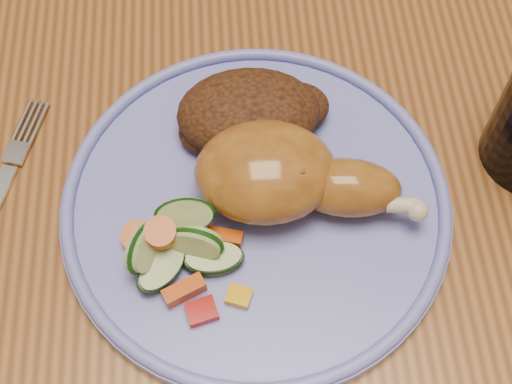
% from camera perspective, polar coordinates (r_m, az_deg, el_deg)
% --- Properties ---
extents(ground, '(4.00, 4.00, 0.00)m').
position_cam_1_polar(ground, '(1.29, 1.43, -13.13)').
color(ground, brown).
rests_on(ground, ground).
extents(dining_table, '(0.90, 1.40, 0.75)m').
position_cam_1_polar(dining_table, '(0.68, 2.65, 2.84)').
color(dining_table, '#935727').
rests_on(dining_table, ground).
extents(plate, '(0.30, 0.30, 0.01)m').
position_cam_1_polar(plate, '(0.55, -0.00, -1.07)').
color(plate, '#7177D5').
rests_on(plate, dining_table).
extents(plate_rim, '(0.30, 0.30, 0.01)m').
position_cam_1_polar(plate_rim, '(0.54, -0.00, -0.52)').
color(plate_rim, '#7177D5').
rests_on(plate_rim, plate).
extents(chicken_leg, '(0.17, 0.09, 0.06)m').
position_cam_1_polar(chicken_leg, '(0.52, 2.36, 1.32)').
color(chicken_leg, '#A76523').
rests_on(chicken_leg, plate).
extents(rice_pilaf, '(0.12, 0.08, 0.05)m').
position_cam_1_polar(rice_pilaf, '(0.56, -0.36, 6.27)').
color(rice_pilaf, '#472511').
rests_on(rice_pilaf, plate).
extents(vegetable_pile, '(0.10, 0.09, 0.05)m').
position_cam_1_polar(vegetable_pile, '(0.51, -6.37, -4.41)').
color(vegetable_pile, '#A50A05').
rests_on(vegetable_pile, plate).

